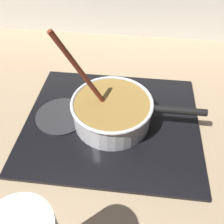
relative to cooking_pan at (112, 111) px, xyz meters
The scene contains 5 objects.
ground 0.24m from the cooking_pan, 120.18° to the right, with size 2.40×1.60×0.04m, color #9E8466.
hob_plate 0.05m from the cooking_pan, behind, with size 0.56×0.48×0.01m, color black.
burner_ring 0.04m from the cooking_pan, behind, with size 0.18×0.18×0.01m, color #592D0C.
spare_burner 0.18m from the cooking_pan, behind, with size 0.17×0.17×0.01m, color #262628.
cooking_pan is the anchor object (origin of this frame).
Camera 1 is at (0.17, -0.35, 0.61)m, focal length 39.64 mm.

